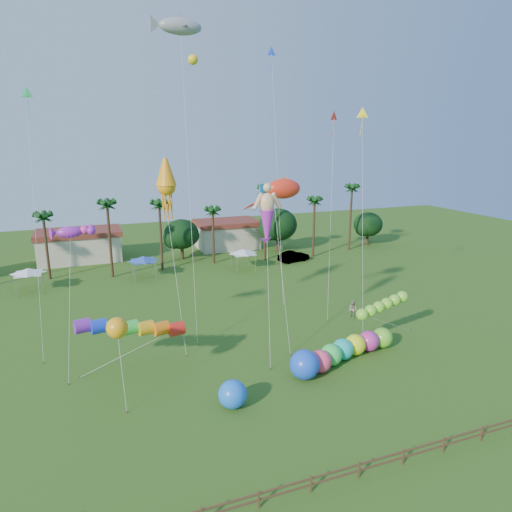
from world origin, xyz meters
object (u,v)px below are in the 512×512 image
object	(u,v)px
spectator_b	(353,309)
caterpillar_inflatable	(340,352)
car_b	(294,256)
blue_ball	(233,394)

from	to	relation	value
spectator_b	caterpillar_inflatable	xyz separation A→B (m)	(-6.55, -8.19, 0.05)
car_b	caterpillar_inflatable	size ratio (longest dim) A/B	0.43
car_b	spectator_b	xyz separation A→B (m)	(-4.11, -23.00, 0.12)
car_b	spectator_b	bearing A→B (deg)	157.55
blue_ball	caterpillar_inflatable	bearing A→B (deg)	16.24
car_b	caterpillar_inflatable	bearing A→B (deg)	148.81
spectator_b	blue_ball	distance (m)	20.45
car_b	blue_ball	world-z (taller)	blue_ball
spectator_b	blue_ball	size ratio (longest dim) A/B	0.93
caterpillar_inflatable	blue_ball	size ratio (longest dim) A/B	5.65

